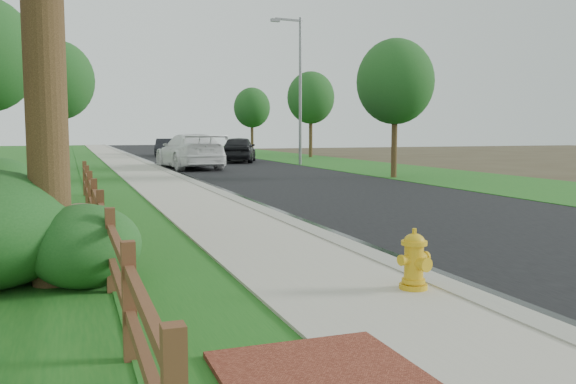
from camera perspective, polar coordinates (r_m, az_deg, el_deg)
name	(u,v)px	position (r m, az deg, el deg)	size (l,w,h in m)	color
ground	(498,333)	(6.71, 19.07, -12.32)	(120.00, 120.00, 0.00)	#372E1E
road	(207,161)	(40.91, -7.62, 2.91)	(8.00, 90.00, 0.02)	black
curb	(142,161)	(40.23, -13.48, 2.83)	(0.40, 90.00, 0.12)	gray
wet_gutter	(148,162)	(40.27, -12.98, 2.79)	(0.50, 90.00, 0.00)	black
sidewalk	(121,162)	(40.11, -15.33, 2.76)	(2.20, 90.00, 0.10)	#AAA194
grass_strip	(90,162)	(40.00, -18.04, 2.64)	(1.60, 90.00, 0.06)	#185317
verge_far	(303,159)	(42.90, 1.44, 3.11)	(6.00, 90.00, 0.04)	#185317
ranch_fence	(97,210)	(11.43, -17.40, -1.66)	(0.12, 16.92, 1.10)	#512D1B
fire_hydrant	(414,261)	(7.69, 11.73, -6.36)	(0.50, 0.40, 0.75)	yellow
white_suv	(190,151)	(32.69, -9.18, 3.79)	(2.55, 6.28, 1.82)	white
dark_car_mid	(239,149)	(38.79, -4.61, 4.02)	(1.94, 4.83, 1.64)	black
dark_car_far	(166,147)	(48.88, -11.38, 4.13)	(1.44, 4.12, 1.36)	black
streetlight	(298,82)	(35.64, 0.93, 10.23)	(1.95, 0.40, 8.45)	slate
boulder	(81,227)	(11.05, -18.83, -3.08)	(1.21, 0.90, 0.80)	brown
shrub_a	(84,246)	(8.36, -18.51, -4.83)	(1.47, 1.47, 1.10)	#1A4B1B
tree_near_right	(395,82)	(26.41, 10.01, 10.12)	(3.26, 3.26, 5.88)	#382917
tree_mid_left	(58,80)	(34.49, -20.74, 9.74)	(3.75, 3.75, 6.70)	#382917
tree_mid_right	(311,98)	(45.64, 2.15, 8.80)	(3.51, 3.51, 6.37)	#382917
tree_far_right	(252,108)	(51.05, -3.39, 7.88)	(3.01, 3.01, 5.56)	#382917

